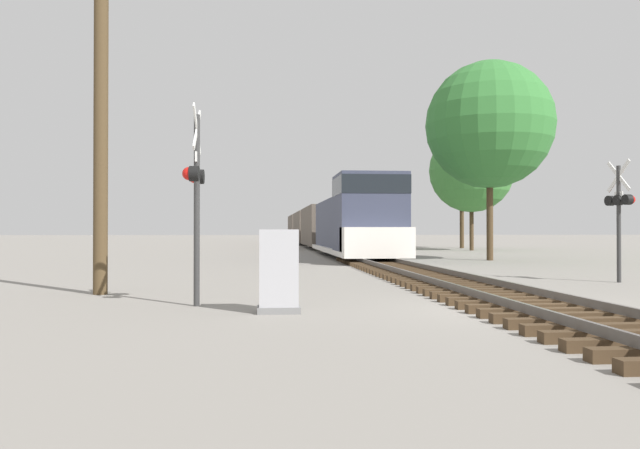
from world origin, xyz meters
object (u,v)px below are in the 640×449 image
at_px(utility_pole, 101,121).
at_px(freight_train, 319,227).
at_px(relay_cabinet, 279,272).
at_px(tree_far_right, 490,125).
at_px(crossing_signal_near, 196,187).
at_px(tree_deep_background, 462,180).
at_px(tree_mid_background, 471,170).
at_px(crossing_signal_far, 620,206).

bearing_deg(utility_pole, freight_train, 77.58).
height_order(relay_cabinet, tree_far_right, tree_far_right).
bearing_deg(utility_pole, tree_far_right, 45.22).
distance_m(crossing_signal_near, tree_far_right, 22.35).
distance_m(crossing_signal_near, tree_deep_background, 43.11).
bearing_deg(tree_mid_background, crossing_signal_near, -117.26).
bearing_deg(relay_cabinet, utility_pole, 138.01).
height_order(freight_train, tree_far_right, tree_far_right).
height_order(crossing_signal_near, tree_far_right, tree_far_right).
bearing_deg(crossing_signal_near, utility_pole, -133.05).
xyz_separation_m(tree_far_right, tree_mid_background, (4.31, 15.24, -0.79)).
height_order(relay_cabinet, tree_mid_background, tree_mid_background).
xyz_separation_m(crossing_signal_near, crossing_signal_far, (11.63, 4.59, -0.17)).
bearing_deg(tree_far_right, relay_cabinet, -120.32).
relative_size(crossing_signal_near, utility_pole, 0.50).
relative_size(freight_train, relay_cabinet, 39.10).
distance_m(crossing_signal_near, crossing_signal_far, 12.51).
bearing_deg(utility_pole, crossing_signal_far, 8.37).
xyz_separation_m(crossing_signal_near, tree_deep_background, (18.20, 38.92, 3.44)).
xyz_separation_m(utility_pole, tree_deep_background, (20.67, 36.41, 1.75)).
bearing_deg(tree_mid_background, crossing_signal_far, -100.75).
relative_size(utility_pole, tree_far_right, 0.79).
bearing_deg(crossing_signal_far, relay_cabinet, 110.49).
height_order(freight_train, tree_deep_background, tree_deep_background).
bearing_deg(relay_cabinet, freight_train, 83.86).
height_order(utility_pole, tree_deep_background, tree_deep_background).
bearing_deg(freight_train, relay_cabinet, -96.14).
relative_size(relay_cabinet, tree_mid_background, 0.17).
xyz_separation_m(freight_train, relay_cabinet, (-4.68, -43.51, -1.05)).
bearing_deg(freight_train, crossing_signal_far, -81.97).
bearing_deg(freight_train, crossing_signal_near, -98.47).
distance_m(freight_train, relay_cabinet, 43.78).
distance_m(freight_train, crossing_signal_far, 38.13).
bearing_deg(tree_mid_background, tree_far_right, -105.79).
bearing_deg(crossing_signal_near, tree_deep_background, 157.46).
height_order(tree_far_right, tree_mid_background, tree_far_right).
bearing_deg(crossing_signal_far, utility_pole, 88.97).
bearing_deg(crossing_signal_near, crossing_signal_far, 114.07).
distance_m(crossing_signal_far, utility_pole, 14.37).
bearing_deg(utility_pole, tree_deep_background, 60.41).
height_order(crossing_signal_far, relay_cabinet, crossing_signal_far).
xyz_separation_m(crossing_signal_far, utility_pole, (-14.10, -2.07, 1.86)).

